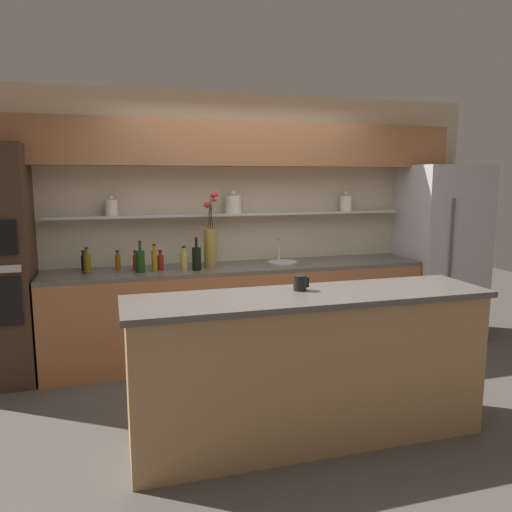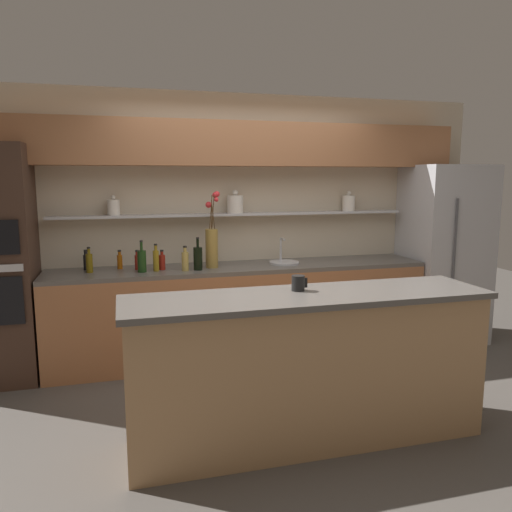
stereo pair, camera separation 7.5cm
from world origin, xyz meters
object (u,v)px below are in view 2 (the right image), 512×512
(bottle_sauce_2, at_px, (137,261))
(coffee_mug, at_px, (298,283))
(bottle_sauce_1, at_px, (162,262))
(sink_fixture, at_px, (284,261))
(bottle_wine_8, at_px, (198,258))
(bottle_oil_4, at_px, (89,262))
(bottle_sauce_5, at_px, (86,261))
(bottle_oil_7, at_px, (156,260))
(bottle_sauce_0, at_px, (120,261))
(flower_vase, at_px, (212,243))
(bottle_spirit_3, at_px, (185,261))
(bottle_wine_6, at_px, (142,261))
(refrigerator, at_px, (444,254))

(bottle_sauce_2, distance_m, coffee_mug, 1.91)
(bottle_sauce_1, relative_size, coffee_mug, 1.72)
(sink_fixture, height_order, bottle_wine_8, bottle_wine_8)
(bottle_oil_4, distance_m, bottle_wine_8, 0.98)
(bottle_sauce_5, height_order, bottle_oil_7, bottle_oil_7)
(bottle_sauce_5, bearing_deg, bottle_oil_7, -20.12)
(bottle_sauce_0, relative_size, bottle_sauce_5, 0.94)
(flower_vase, bearing_deg, bottle_spirit_3, -158.14)
(flower_vase, xyz_separation_m, bottle_wine_6, (-0.66, -0.06, -0.13))
(refrigerator, height_order, sink_fixture, refrigerator)
(bottle_wine_8, bearing_deg, coffee_mug, -72.61)
(refrigerator, height_order, bottle_sauce_0, refrigerator)
(bottle_sauce_2, bearing_deg, bottle_spirit_3, -23.42)
(bottle_sauce_5, bearing_deg, sink_fixture, -4.55)
(coffee_mug, bearing_deg, bottle_sauce_5, 130.10)
(flower_vase, bearing_deg, bottle_wine_8, -147.35)
(bottle_oil_7, bearing_deg, bottle_wine_8, -7.28)
(bottle_sauce_5, relative_size, coffee_mug, 1.75)
(bottle_sauce_0, xyz_separation_m, bottle_sauce_2, (0.16, -0.08, 0.00))
(refrigerator, bearing_deg, bottle_sauce_2, 178.35)
(bottle_sauce_0, height_order, bottle_spirit_3, bottle_spirit_3)
(flower_vase, height_order, bottle_oil_4, flower_vase)
(bottle_sauce_1, distance_m, bottle_sauce_5, 0.71)
(bottle_wine_8, bearing_deg, bottle_sauce_2, 162.45)
(bottle_wine_6, distance_m, bottle_oil_7, 0.13)
(bottle_sauce_0, height_order, bottle_oil_7, bottle_oil_7)
(bottle_sauce_2, relative_size, bottle_wine_6, 0.64)
(refrigerator, bearing_deg, bottle_wine_8, -178.33)
(bottle_sauce_5, xyz_separation_m, bottle_wine_8, (1.00, -0.28, 0.03))
(refrigerator, bearing_deg, bottle_sauce_1, 179.54)
(bottle_wine_6, bearing_deg, refrigerator, 0.76)
(flower_vase, height_order, bottle_wine_6, flower_vase)
(bottle_sauce_5, relative_size, bottle_oil_7, 0.75)
(bottle_sauce_1, relative_size, bottle_oil_4, 0.80)
(flower_vase, height_order, bottle_sauce_1, flower_vase)
(sink_fixture, relative_size, bottle_oil_4, 1.29)
(bottle_sauce_0, bearing_deg, bottle_sauce_2, -27.04)
(bottle_spirit_3, height_order, bottle_oil_4, bottle_oil_4)
(bottle_wine_8, bearing_deg, flower_vase, 32.65)
(bottle_spirit_3, xyz_separation_m, bottle_oil_7, (-0.26, 0.06, 0.01))
(bottle_sauce_5, bearing_deg, bottle_wine_6, -25.87)
(flower_vase, distance_m, bottle_oil_4, 1.13)
(sink_fixture, bearing_deg, bottle_wine_6, -176.24)
(flower_vase, xyz_separation_m, bottle_sauce_2, (-0.69, 0.07, -0.16))
(flower_vase, bearing_deg, bottle_sauce_1, 179.28)
(bottle_oil_7, distance_m, bottle_wine_8, 0.38)
(bottle_spirit_3, bearing_deg, refrigerator, 1.84)
(bottle_spirit_3, relative_size, bottle_oil_4, 0.99)
(bottle_sauce_0, relative_size, coffee_mug, 1.64)
(sink_fixture, bearing_deg, bottle_sauce_2, 178.21)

